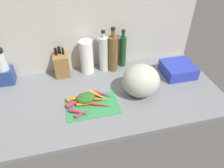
{
  "coord_description": "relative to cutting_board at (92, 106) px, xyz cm",
  "views": [
    {
      "loc": [
        -19.83,
        -110.55,
        98.67
      ],
      "look_at": [
        5.91,
        -6.12,
        12.3
      ],
      "focal_mm": 33.43,
      "sensor_mm": 36.0,
      "label": 1
    }
  ],
  "objects": [
    {
      "name": "ground_plane",
      "position": [
        8.84,
        10.91,
        -1.9
      ],
      "size": [
        170.0,
        80.0,
        3.0
      ],
      "primitive_type": "cube",
      "color": "slate"
    },
    {
      "name": "wall_back",
      "position": [
        8.84,
        49.41,
        29.6
      ],
      "size": [
        170.0,
        3.0,
        60.0
      ],
      "primitive_type": "cube",
      "color": "#BCB7AD",
      "rests_on": "ground_plane"
    },
    {
      "name": "cutting_board",
      "position": [
        0.0,
        0.0,
        0.0
      ],
      "size": [
        35.06,
        22.51,
        0.8
      ],
      "primitive_type": "cube",
      "color": "#338C4C",
      "rests_on": "ground_plane"
    },
    {
      "name": "carrot_0",
      "position": [
        5.85,
        6.71,
        2.0
      ],
      "size": [
        13.25,
        13.78,
        3.2
      ],
      "primitive_type": "cone",
      "rotation": [
        0.0,
        1.57,
        -0.82
      ],
      "color": "orange",
      "rests_on": "cutting_board"
    },
    {
      "name": "carrot_1",
      "position": [
        -0.85,
        4.44,
        1.79
      ],
      "size": [
        14.89,
        5.79,
        2.78
      ],
      "primitive_type": "cone",
      "rotation": [
        0.0,
        1.57,
        -0.21
      ],
      "color": "red",
      "rests_on": "cutting_board"
    },
    {
      "name": "carrot_2",
      "position": [
        -4.92,
        0.87,
        1.52
      ],
      "size": [
        10.75,
        3.93,
        2.24
      ],
      "primitive_type": "cone",
      "rotation": [
        0.0,
        1.57,
        -0.16
      ],
      "color": "orange",
      "rests_on": "cutting_board"
    },
    {
      "name": "carrot_3",
      "position": [
        -8.91,
        -5.79,
        1.74
      ],
      "size": [
        13.27,
        9.31,
        2.68
      ],
      "primitive_type": "cone",
      "rotation": [
        0.0,
        1.57,
        -0.53
      ],
      "color": "#B2264C",
      "rests_on": "cutting_board"
    },
    {
      "name": "carrot_4",
      "position": [
        -11.35,
        8.5,
        1.99
      ],
      "size": [
        10.64,
        6.96,
        3.18
      ],
      "primitive_type": "cone",
      "rotation": [
        0.0,
        1.57,
        0.41
      ],
      "color": "orange",
      "rests_on": "cutting_board"
    },
    {
      "name": "carrot_5",
      "position": [
        -8.87,
        7.27,
        1.54
      ],
      "size": [
        11.98,
        5.07,
        2.28
      ],
      "primitive_type": "cone",
      "rotation": [
        0.0,
        1.57,
        -0.25
      ],
      "color": "orange",
      "rests_on": "cutting_board"
    },
    {
      "name": "carrot_6",
      "position": [
        3.85,
        3.4,
        2.04
      ],
      "size": [
        14.59,
        7.97,
        3.29
      ],
      "primitive_type": "cone",
      "rotation": [
        0.0,
        1.57,
        -0.35
      ],
      "color": "orange",
      "rests_on": "cutting_board"
    },
    {
      "name": "carrot_7",
      "position": [
        -7.05,
        -6.33,
        1.44
      ],
      "size": [
        11.47,
        7.05,
        2.08
      ],
      "primitive_type": "cone",
      "rotation": [
        0.0,
        1.57,
        0.46
      ],
      "color": "#B2264C",
      "rests_on": "cutting_board"
    },
    {
      "name": "carrot_8",
      "position": [
        -9.47,
        4.19,
        1.98
      ],
      "size": [
        15.65,
        9.03,
        3.16
      ],
      "primitive_type": "cone",
      "rotation": [
        0.0,
        1.57,
        0.4
      ],
      "color": "#B2264C",
      "rests_on": "cutting_board"
    },
    {
      "name": "carrot_9",
      "position": [
        8.45,
        7.97,
        1.63
      ],
      "size": [
        15.93,
        12.16,
        2.47
      ],
      "primitive_type": "cone",
      "rotation": [
        0.0,
        1.57,
        -0.61
      ],
      "color": "#B2264C",
      "rests_on": "cutting_board"
    },
    {
      "name": "carrot_10",
      "position": [
        5.2,
        -1.91,
        1.65
      ],
      "size": [
        16.69,
        9.67,
        2.5
      ],
      "primitive_type": "cone",
      "rotation": [
        0.0,
        1.57,
        -0.44
      ],
      "color": "red",
      "rests_on": "cutting_board"
    },
    {
      "name": "carrot_greens_pile",
      "position": [
        -3.43,
        5.03,
        3.13
      ],
      "size": [
        12.91,
        9.93,
        5.46
      ],
      "primitive_type": "ellipsoid",
      "color": "#2D6023",
      "rests_on": "cutting_board"
    },
    {
      "name": "winter_squash",
      "position": [
        35.28,
        5.06,
        10.83
      ],
      "size": [
        25.79,
        24.83,
        22.46
      ],
      "primitive_type": "ellipsoid",
      "color": "#B2B7A8",
      "rests_on": "ground_plane"
    },
    {
      "name": "knife_block",
      "position": [
        -16.58,
        42.03,
        8.76
      ],
      "size": [
        11.17,
        14.2,
        23.29
      ],
      "color": "olive",
      "rests_on": "ground_plane"
    },
    {
      "name": "blender_appliance",
      "position": [
        -58.05,
        41.1,
        11.5
      ],
      "size": [
        11.14,
        11.14,
        27.7
      ],
      "color": "navy",
      "rests_on": "ground_plane"
    },
    {
      "name": "paper_towel_roll",
      "position": [
        3.2,
        40.41,
        13.18
      ],
      "size": [
        10.27,
        10.27,
        27.15
      ],
      "primitive_type": "cylinder",
      "color": "white",
      "rests_on": "ground_plane"
    },
    {
      "name": "bottle_0",
      "position": [
        16.77,
        40.26,
        14.36
      ],
      "size": [
        7.19,
        7.19,
        34.18
      ],
      "color": "silver",
      "rests_on": "ground_plane"
    },
    {
      "name": "bottle_1",
      "position": [
        23.83,
        38.37,
        14.82
      ],
      "size": [
        7.58,
        7.58,
        36.57
      ],
      "color": "brown",
      "rests_on": "ground_plane"
    },
    {
      "name": "bottle_2",
      "position": [
        33.12,
        42.87,
        13.11
      ],
      "size": [
        5.51,
        5.51,
        31.71
      ],
      "color": "#19421E",
      "rests_on": "ground_plane"
    },
    {
      "name": "dish_rack",
      "position": [
        72.41,
        19.88,
        4.1
      ],
      "size": [
        23.79,
        22.65,
        8.99
      ],
      "primitive_type": "cube",
      "color": "#2838AD",
      "rests_on": "ground_plane"
    }
  ]
}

